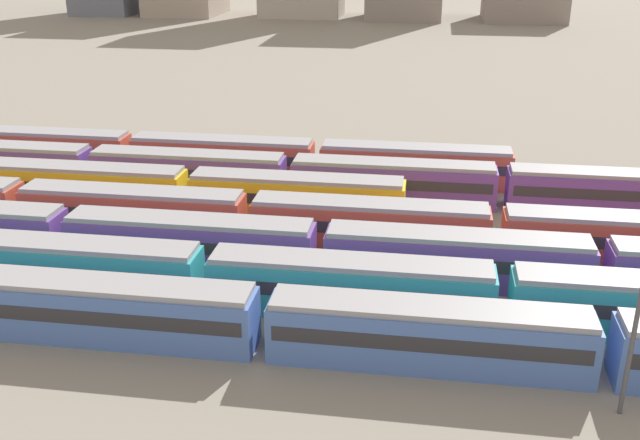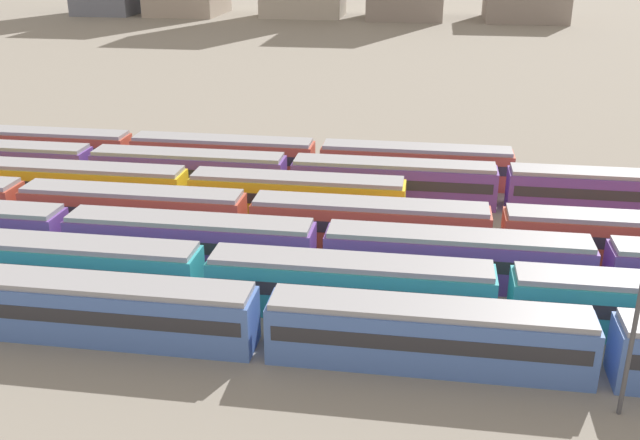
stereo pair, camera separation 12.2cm
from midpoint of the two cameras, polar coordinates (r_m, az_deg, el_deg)
name	(u,v)px [view 2 (the right image)]	position (r m, az deg, el deg)	size (l,w,h in m)	color
train_track_0	(262,322)	(42.66, -4.45, -7.87)	(74.70, 3.06, 3.75)	#4C70BC
train_track_1	(349,286)	(46.49, 2.38, -5.15)	(93.60, 3.06, 3.75)	teal
train_track_2	(600,268)	(52.30, 21.01, -3.48)	(112.50, 3.06, 3.75)	#6B429E
train_track_3	(496,232)	(55.98, 13.60, -0.91)	(112.50, 3.06, 3.75)	#BC4C38
train_track_4	(85,185)	(67.39, -17.76, 2.58)	(55.80, 3.06, 3.75)	yellow
train_track_5	(502,187)	(65.79, 14.01, 2.52)	(112.50, 3.06, 3.75)	#6B429E
train_track_6	(223,156)	(73.19, -7.50, 4.97)	(55.80, 3.06, 3.75)	#BC4C38
catenary_pole_0	(637,313)	(38.55, 23.50, -6.62)	(0.24, 3.20, 10.54)	#4C4C51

